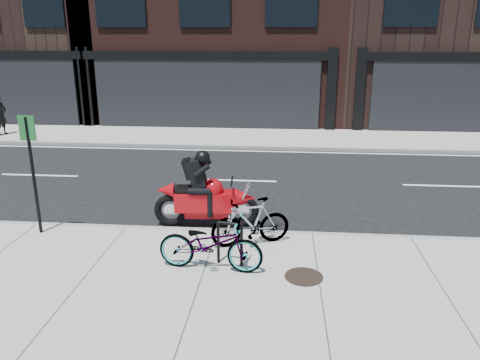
# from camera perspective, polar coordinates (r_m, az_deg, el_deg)

# --- Properties ---
(ground) EXTENTS (120.00, 120.00, 0.00)m
(ground) POSITION_cam_1_polar(r_m,az_deg,el_deg) (11.86, -1.50, -2.94)
(ground) COLOR black
(ground) RESTS_ON ground
(sidewalk_near) EXTENTS (60.00, 6.00, 0.13)m
(sidewalk_near) POSITION_cam_1_polar(r_m,az_deg,el_deg) (7.39, -6.05, -15.94)
(sidewalk_near) COLOR gray
(sidewalk_near) RESTS_ON ground
(sidewalk_far) EXTENTS (60.00, 3.50, 0.13)m
(sidewalk_far) POSITION_cam_1_polar(r_m,az_deg,el_deg) (19.27, 1.11, 5.21)
(sidewalk_far) COLOR gray
(sidewalk_far) RESTS_ON ground
(bike_rack) EXTENTS (0.48, 0.13, 0.82)m
(bike_rack) POSITION_cam_1_polar(r_m,az_deg,el_deg) (8.40, -1.25, -7.28)
(bike_rack) COLOR black
(bike_rack) RESTS_ON sidewalk_near
(bicycle_front) EXTENTS (1.91, 0.82, 0.98)m
(bicycle_front) POSITION_cam_1_polar(r_m,az_deg,el_deg) (8.23, -3.62, -7.77)
(bicycle_front) COLOR gray
(bicycle_front) RESTS_ON sidewalk_near
(bicycle_rear) EXTENTS (1.65, 0.98, 0.96)m
(bicycle_rear) POSITION_cam_1_polar(r_m,az_deg,el_deg) (9.16, 1.31, -5.12)
(bicycle_rear) COLOR gray
(bicycle_rear) RESTS_ON sidewalk_near
(motorcycle) EXTENTS (2.34, 0.58, 1.75)m
(motorcycle) POSITION_cam_1_polar(r_m,az_deg,el_deg) (10.32, -3.62, -1.93)
(motorcycle) COLOR black
(motorcycle) RESTS_ON ground
(pedestrian) EXTENTS (0.48, 0.66, 1.65)m
(pedestrian) POSITION_cam_1_polar(r_m,az_deg,el_deg) (21.73, -27.17, 7.09)
(pedestrian) COLOR black
(pedestrian) RESTS_ON sidewalk_far
(manhole_cover) EXTENTS (0.74, 0.74, 0.02)m
(manhole_cover) POSITION_cam_1_polar(r_m,az_deg,el_deg) (8.25, 7.79, -11.58)
(manhole_cover) COLOR black
(manhole_cover) RESTS_ON sidewalk_near
(sign_post) EXTENTS (0.33, 0.07, 2.47)m
(sign_post) POSITION_cam_1_polar(r_m,az_deg,el_deg) (10.28, -24.03, 1.72)
(sign_post) COLOR black
(sign_post) RESTS_ON sidewalk_near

